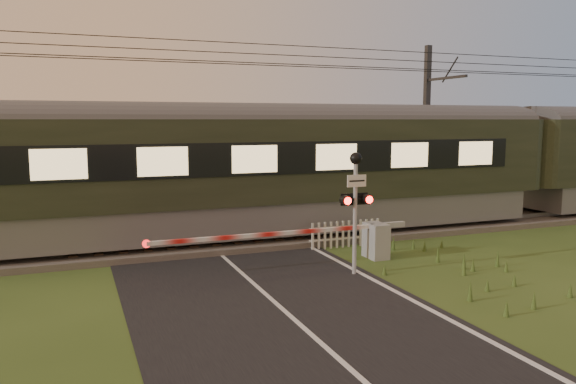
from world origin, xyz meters
name	(u,v)px	position (x,y,z in m)	size (l,w,h in m)	color
ground	(283,311)	(0.00, 0.00, 0.00)	(160.00, 160.00, 0.00)	#344B1D
road	(288,314)	(0.02, -0.23, 0.01)	(6.00, 140.00, 0.03)	black
track_bed	(208,242)	(0.00, 6.50, 0.07)	(140.00, 3.40, 0.39)	#47423D
overhead_wires	(205,54)	(0.00, 6.50, 5.72)	(120.00, 0.62, 0.62)	black
train	(518,160)	(12.00, 6.50, 2.28)	(42.84, 2.95, 3.99)	slate
boom_gate	(363,239)	(3.52, 3.13, 0.56)	(7.18, 0.75, 1.00)	gray
crossing_signal	(355,191)	(2.59, 1.85, 2.08)	(0.77, 0.34, 3.03)	gray
picket_fence	(346,234)	(3.76, 4.60, 0.41)	(2.37, 0.07, 0.81)	silver
catenary_mast	(427,128)	(9.43, 8.72, 3.49)	(0.21, 2.46, 6.69)	#2D2D30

